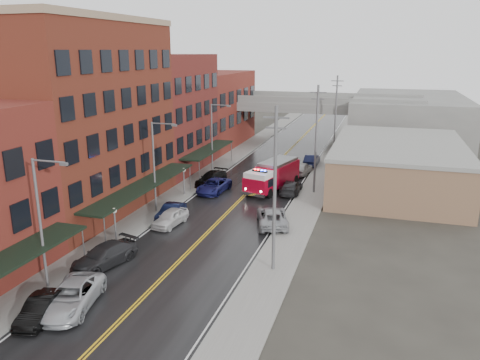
# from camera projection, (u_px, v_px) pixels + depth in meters

# --- Properties ---
(road) EXTENTS (11.00, 160.00, 0.02)m
(road) POSITION_uv_depth(u_px,v_px,m) (240.00, 201.00, 49.99)
(road) COLOR black
(road) RESTS_ON ground
(sidewalk_left) EXTENTS (3.00, 160.00, 0.15)m
(sidewalk_left) POSITION_uv_depth(u_px,v_px,m) (177.00, 194.00, 52.04)
(sidewalk_left) COLOR slate
(sidewalk_left) RESTS_ON ground
(sidewalk_right) EXTENTS (3.00, 160.00, 0.15)m
(sidewalk_right) POSITION_uv_depth(u_px,v_px,m) (307.00, 206.00, 47.90)
(sidewalk_right) COLOR slate
(sidewalk_right) RESTS_ON ground
(curb_left) EXTENTS (0.30, 160.00, 0.15)m
(curb_left) POSITION_uv_depth(u_px,v_px,m) (191.00, 195.00, 51.57)
(curb_left) COLOR gray
(curb_left) RESTS_ON ground
(curb_right) EXTENTS (0.30, 160.00, 0.15)m
(curb_right) POSITION_uv_depth(u_px,v_px,m) (292.00, 205.00, 48.37)
(curb_right) COLOR gray
(curb_right) RESTS_ON ground
(brick_building_b) EXTENTS (9.00, 20.00, 18.00)m
(brick_building_b) POSITION_uv_depth(u_px,v_px,m) (86.00, 121.00, 44.90)
(brick_building_b) COLOR #5C2118
(brick_building_b) RESTS_ON ground
(brick_building_c) EXTENTS (9.00, 15.00, 15.00)m
(brick_building_c) POSITION_uv_depth(u_px,v_px,m) (166.00, 113.00, 61.41)
(brick_building_c) COLOR #5C1F1B
(brick_building_c) RESTS_ON ground
(brick_building_far) EXTENTS (9.00, 20.00, 12.00)m
(brick_building_far) POSITION_uv_depth(u_px,v_px,m) (213.00, 109.00, 77.93)
(brick_building_far) COLOR maroon
(brick_building_far) RESTS_ON ground
(tan_building) EXTENTS (14.00, 22.00, 5.00)m
(tan_building) POSITION_uv_depth(u_px,v_px,m) (397.00, 167.00, 53.99)
(tan_building) COLOR #866248
(tan_building) RESTS_ON ground
(right_far_block) EXTENTS (18.00, 30.00, 8.00)m
(right_far_block) POSITION_uv_depth(u_px,v_px,m) (407.00, 119.00, 80.64)
(right_far_block) COLOR slate
(right_far_block) RESTS_ON ground
(awning_1) EXTENTS (2.60, 18.00, 3.09)m
(awning_1) POSITION_uv_depth(u_px,v_px,m) (144.00, 186.00, 44.87)
(awning_1) COLOR black
(awning_1) RESTS_ON ground
(awning_2) EXTENTS (2.60, 13.00, 3.09)m
(awning_2) POSITION_uv_depth(u_px,v_px,m) (208.00, 150.00, 60.98)
(awning_2) COLOR black
(awning_2) RESTS_ON ground
(globe_lamp_1) EXTENTS (0.44, 0.44, 3.12)m
(globe_lamp_1) POSITION_uv_depth(u_px,v_px,m) (115.00, 217.00, 38.30)
(globe_lamp_1) COLOR #59595B
(globe_lamp_1) RESTS_ON ground
(globe_lamp_2) EXTENTS (0.44, 0.44, 3.12)m
(globe_lamp_2) POSITION_uv_depth(u_px,v_px,m) (184.00, 175.00, 51.18)
(globe_lamp_2) COLOR #59595B
(globe_lamp_2) RESTS_ON ground
(street_lamp_0) EXTENTS (2.64, 0.22, 9.00)m
(street_lamp_0) POSITION_uv_depth(u_px,v_px,m) (42.00, 216.00, 30.20)
(street_lamp_0) COLOR #59595B
(street_lamp_0) RESTS_ON ground
(street_lamp_1) EXTENTS (2.64, 0.22, 9.00)m
(street_lamp_1) POSITION_uv_depth(u_px,v_px,m) (156.00, 162.00, 44.93)
(street_lamp_1) COLOR #59595B
(street_lamp_1) RESTS_ON ground
(street_lamp_2) EXTENTS (2.64, 0.22, 9.00)m
(street_lamp_2) POSITION_uv_depth(u_px,v_px,m) (214.00, 134.00, 59.66)
(street_lamp_2) COLOR #59595B
(street_lamp_2) RESTS_ON ground
(utility_pole_0) EXTENTS (1.80, 0.24, 12.00)m
(utility_pole_0) POSITION_uv_depth(u_px,v_px,m) (275.00, 188.00, 32.45)
(utility_pole_0) COLOR #59595B
(utility_pole_0) RESTS_ON ground
(utility_pole_1) EXTENTS (1.80, 0.24, 12.00)m
(utility_pole_1) POSITION_uv_depth(u_px,v_px,m) (316.00, 138.00, 50.86)
(utility_pole_1) COLOR #59595B
(utility_pole_1) RESTS_ON ground
(utility_pole_2) EXTENTS (1.80, 0.24, 12.00)m
(utility_pole_2) POSITION_uv_depth(u_px,v_px,m) (336.00, 115.00, 69.27)
(utility_pole_2) COLOR #59595B
(utility_pole_2) RESTS_ON ground
(overpass) EXTENTS (40.00, 10.00, 7.50)m
(overpass) POSITION_uv_depth(u_px,v_px,m) (296.00, 109.00, 77.84)
(overpass) COLOR slate
(overpass) RESTS_ON ground
(fire_truck) EXTENTS (5.18, 9.21, 3.21)m
(fire_truck) POSITION_uv_depth(u_px,v_px,m) (272.00, 175.00, 53.47)
(fire_truck) COLOR maroon
(fire_truck) RESTS_ON ground
(parked_car_left_1) EXTENTS (2.41, 4.39, 1.37)m
(parked_car_left_1) POSITION_uv_depth(u_px,v_px,m) (40.00, 309.00, 27.83)
(parked_car_left_1) COLOR black
(parked_car_left_1) RESTS_ON ground
(parked_car_left_2) EXTENTS (3.88, 6.22, 1.60)m
(parked_car_left_2) POSITION_uv_depth(u_px,v_px,m) (72.00, 296.00, 29.00)
(parked_car_left_2) COLOR #ABAEB3
(parked_car_left_2) RESTS_ON ground
(parked_car_left_3) EXTENTS (3.59, 5.88, 1.59)m
(parked_car_left_3) POSITION_uv_depth(u_px,v_px,m) (104.00, 256.00, 34.73)
(parked_car_left_3) COLOR #252527
(parked_car_left_3) RESTS_ON ground
(parked_car_left_4) EXTENTS (2.27, 4.57, 1.50)m
(parked_car_left_4) POSITION_uv_depth(u_px,v_px,m) (170.00, 217.00, 42.80)
(parked_car_left_4) COLOR silver
(parked_car_left_4) RESTS_ON ground
(parked_car_left_5) EXTENTS (1.49, 4.25, 1.40)m
(parked_car_left_5) POSITION_uv_depth(u_px,v_px,m) (171.00, 212.00, 44.49)
(parked_car_left_5) COLOR black
(parked_car_left_5) RESTS_ON ground
(parked_car_left_6) EXTENTS (2.95, 5.65, 1.52)m
(parked_car_left_6) POSITION_uv_depth(u_px,v_px,m) (214.00, 186.00, 52.73)
(parked_car_left_6) COLOR navy
(parked_car_left_6) RESTS_ON ground
(parked_car_left_7) EXTENTS (2.90, 5.62, 1.56)m
(parked_car_left_7) POSITION_uv_depth(u_px,v_px,m) (211.00, 179.00, 55.62)
(parked_car_left_7) COLOR black
(parked_car_left_7) RESTS_ON ground
(parked_car_right_0) EXTENTS (4.24, 6.28, 1.60)m
(parked_car_right_0) POSITION_uv_depth(u_px,v_px,m) (272.00, 217.00, 42.79)
(parked_car_right_0) COLOR #929499
(parked_car_right_0) RESTS_ON ground
(parked_car_right_1) EXTENTS (2.12, 5.06, 1.46)m
(parked_car_right_1) POSITION_uv_depth(u_px,v_px,m) (291.00, 187.00, 52.31)
(parked_car_right_1) COLOR #252628
(parked_car_right_1) RESTS_ON ground
(parked_car_right_2) EXTENTS (2.42, 4.90, 1.61)m
(parked_car_right_2) POSITION_uv_depth(u_px,v_px,m) (302.00, 168.00, 60.36)
(parked_car_right_2) COLOR #B2B2B2
(parked_car_right_2) RESTS_ON ground
(parked_car_right_3) EXTENTS (1.74, 4.92, 1.62)m
(parked_car_right_3) POSITION_uv_depth(u_px,v_px,m) (312.00, 160.00, 64.74)
(parked_car_right_3) COLOR black
(parked_car_right_3) RESTS_ON ground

